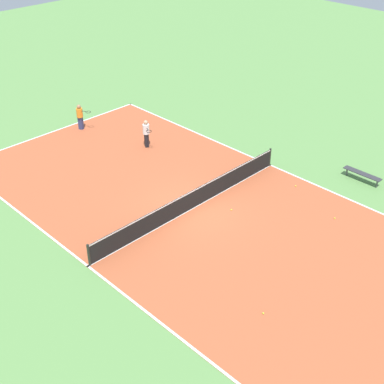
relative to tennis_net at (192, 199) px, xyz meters
name	(u,v)px	position (x,y,z in m)	size (l,w,h in m)	color
ground_plane	(192,209)	(0.00, 0.00, -0.53)	(80.00, 80.00, 0.00)	#60934C
court_surface	(192,209)	(0.00, 0.00, -0.51)	(11.53, 22.84, 0.02)	#B75633
tennis_net	(192,199)	(0.00, 0.00, 0.00)	(11.33, 0.10, 0.99)	black
bench	(362,174)	(-7.62, 4.14, -0.13)	(0.36, 1.95, 0.45)	#333338
player_near_white	(146,132)	(-2.56, -6.08, 0.39)	(0.70, 0.98, 1.56)	black
player_center_orange	(80,115)	(-1.32, -10.49, 0.36)	(0.69, 0.99, 1.52)	navy
tennis_ball_near_net	(335,218)	(-3.87, 5.01, -0.47)	(0.07, 0.07, 0.07)	#CCE033
tennis_ball_far_baseline	(296,186)	(-4.89, 2.19, -0.47)	(0.07, 0.07, 0.07)	#CCE033
tennis_ball_midcourt	(263,313)	(2.90, 6.43, -0.47)	(0.07, 0.07, 0.07)	#CCE033
tennis_ball_left_sideline	(231,210)	(-1.15, 1.36, -0.47)	(0.07, 0.07, 0.07)	#CCE033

